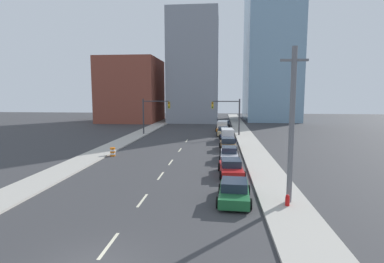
# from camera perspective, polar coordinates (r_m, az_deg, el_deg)

# --- Properties ---
(sidewalk_left) EXTENTS (3.03, 92.22, 0.16)m
(sidewalk_left) POSITION_cam_1_polar(r_m,az_deg,el_deg) (58.40, -8.24, 0.40)
(sidewalk_left) COLOR #ADA89E
(sidewalk_left) RESTS_ON ground
(sidewalk_right) EXTENTS (3.03, 92.22, 0.16)m
(sidewalk_right) POSITION_cam_1_polar(r_m,az_deg,el_deg) (56.88, 9.45, 0.21)
(sidewalk_right) COLOR #ADA89E
(sidewalk_right) RESTS_ON ground
(lane_stripe_at_2m) EXTENTS (0.16, 2.40, 0.01)m
(lane_stripe_at_2m) POSITION_cam_1_polar(r_m,az_deg,el_deg) (14.79, -15.54, -20.15)
(lane_stripe_at_2m) COLOR beige
(lane_stripe_at_2m) RESTS_ON ground
(lane_stripe_at_8m) EXTENTS (0.16, 2.40, 0.01)m
(lane_stripe_at_8m) POSITION_cam_1_polar(r_m,az_deg,el_deg) (19.84, -9.43, -12.80)
(lane_stripe_at_8m) COLOR beige
(lane_stripe_at_8m) RESTS_ON ground
(lane_stripe_at_14m) EXTENTS (0.16, 2.40, 0.01)m
(lane_stripe_at_14m) POSITION_cam_1_polar(r_m,az_deg,el_deg) (25.29, -5.99, -8.38)
(lane_stripe_at_14m) COLOR beige
(lane_stripe_at_14m) RESTS_ON ground
(lane_stripe_at_19m) EXTENTS (0.16, 2.40, 0.01)m
(lane_stripe_at_19m) POSITION_cam_1_polar(r_m,az_deg,el_deg) (30.12, -4.07, -5.86)
(lane_stripe_at_19m) COLOR beige
(lane_stripe_at_19m) RESTS_ON ground
(lane_stripe_at_26m) EXTENTS (0.16, 2.40, 0.01)m
(lane_stripe_at_26m) POSITION_cam_1_polar(r_m,az_deg,el_deg) (36.73, -2.31, -3.52)
(lane_stripe_at_26m) COLOR beige
(lane_stripe_at_26m) RESTS_ON ground
(lane_stripe_at_33m) EXTENTS (0.16, 2.40, 0.01)m
(lane_stripe_at_33m) POSITION_cam_1_polar(r_m,az_deg,el_deg) (43.93, -1.01, -1.78)
(lane_stripe_at_33m) COLOR beige
(lane_stripe_at_33m) RESTS_ON ground
(building_brick_left) EXTENTS (14.00, 16.00, 15.70)m
(building_brick_left) POSITION_cam_1_polar(r_m,az_deg,el_deg) (78.23, -11.43, 7.68)
(building_brick_left) COLOR brown
(building_brick_left) RESTS_ON ground
(building_office_center) EXTENTS (12.00, 20.00, 26.74)m
(building_office_center) POSITION_cam_1_polar(r_m,az_deg,el_deg) (79.46, 0.53, 11.79)
(building_office_center) COLOR gray
(building_office_center) RESTS_ON ground
(building_glass_right) EXTENTS (13.00, 20.00, 40.47)m
(building_glass_right) POSITION_cam_1_polar(r_m,az_deg,el_deg) (84.99, 14.83, 15.92)
(building_glass_right) COLOR #7A9EB7
(building_glass_right) RESTS_ON ground
(traffic_signal_left) EXTENTS (4.68, 0.35, 6.05)m
(traffic_signal_left) POSITION_cam_1_polar(r_m,az_deg,el_deg) (50.66, -7.77, 3.82)
(traffic_signal_left) COLOR #38383D
(traffic_signal_left) RESTS_ON ground
(traffic_signal_right) EXTENTS (4.68, 0.35, 6.05)m
(traffic_signal_right) POSITION_cam_1_polar(r_m,az_deg,el_deg) (49.35, 7.44, 3.74)
(traffic_signal_right) COLOR #38383D
(traffic_signal_right) RESTS_ON ground
(utility_pole_right_near) EXTENTS (1.60, 0.32, 9.50)m
(utility_pole_right_near) POSITION_cam_1_polar(r_m,az_deg,el_deg) (18.81, 18.47, 1.09)
(utility_pole_right_near) COLOR slate
(utility_pole_right_near) RESTS_ON ground
(traffic_barrel) EXTENTS (0.56, 0.56, 0.95)m
(traffic_barrel) POSITION_cam_1_polar(r_m,az_deg,el_deg) (34.06, -14.87, -3.77)
(traffic_barrel) COLOR orange
(traffic_barrel) RESTS_ON ground
(fire_hydrant) EXTENTS (0.26, 0.26, 0.84)m
(fire_hydrant) POSITION_cam_1_polar(r_m,az_deg,el_deg) (19.06, 17.71, -12.57)
(fire_hydrant) COLOR red
(fire_hydrant) RESTS_ON ground
(sedan_green) EXTENTS (2.26, 4.36, 1.36)m
(sedan_green) POSITION_cam_1_polar(r_m,az_deg,el_deg) (19.44, 8.03, -11.24)
(sedan_green) COLOR #1E6033
(sedan_green) RESTS_ON ground
(sedan_red) EXTENTS (2.22, 4.52, 1.37)m
(sedan_red) POSITION_cam_1_polar(r_m,az_deg,el_deg) (25.39, 7.44, -6.86)
(sedan_red) COLOR red
(sedan_red) RESTS_ON ground
(sedan_silver) EXTENTS (2.03, 4.48, 1.40)m
(sedan_silver) POSITION_cam_1_polar(r_m,az_deg,el_deg) (31.13, 7.08, -4.26)
(sedan_silver) COLOR #B2B2BC
(sedan_silver) RESTS_ON ground
(sedan_brown) EXTENTS (2.17, 4.34, 1.48)m
(sedan_brown) POSITION_cam_1_polar(r_m,az_deg,el_deg) (36.99, 6.85, -2.44)
(sedan_brown) COLOR brown
(sedan_brown) RESTS_ON ground
(box_truck_navy) EXTENTS (2.37, 5.68, 1.82)m
(box_truck_navy) POSITION_cam_1_polar(r_m,az_deg,el_deg) (43.81, 6.73, -0.69)
(box_truck_navy) COLOR #141E47
(box_truck_navy) RESTS_ON ground
(sedan_tan) EXTENTS (2.20, 4.50, 1.43)m
(sedan_tan) POSITION_cam_1_polar(r_m,az_deg,el_deg) (50.15, 5.96, 0.03)
(sedan_tan) COLOR tan
(sedan_tan) RESTS_ON ground
(box_truck_orange) EXTENTS (2.51, 6.06, 1.87)m
(box_truck_orange) POSITION_cam_1_polar(r_m,az_deg,el_deg) (56.31, 5.81, 1.04)
(box_truck_orange) COLOR orange
(box_truck_orange) RESTS_ON ground
(sedan_black) EXTENTS (2.22, 4.71, 1.44)m
(sedan_black) POSITION_cam_1_polar(r_m,az_deg,el_deg) (62.80, 6.28, 1.43)
(sedan_black) COLOR black
(sedan_black) RESTS_ON ground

